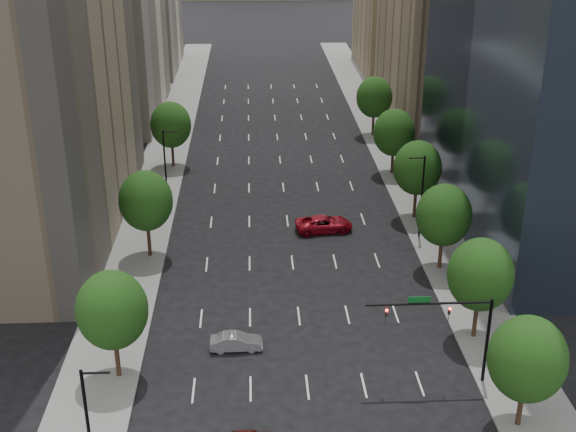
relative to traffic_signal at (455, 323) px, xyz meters
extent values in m
cube|color=slate|center=(-26.03, 30.00, -5.10)|extent=(6.00, 200.00, 0.15)
cube|color=slate|center=(4.97, 30.00, -5.10)|extent=(6.00, 200.00, 0.15)
cube|color=beige|center=(-35.53, 73.00, 12.33)|extent=(14.00, 30.00, 35.00)
cube|color=beige|center=(-35.53, 106.00, 3.83)|extent=(14.00, 26.00, 18.00)
cube|color=#8C7759|center=(14.47, 70.00, 9.83)|extent=(14.00, 30.00, 30.00)
cube|color=#8C7759|center=(14.47, 103.00, 2.83)|extent=(14.00, 26.00, 16.00)
cylinder|color=#382316|center=(3.47, -5.00, -3.30)|extent=(0.36, 0.36, 3.75)
ellipsoid|color=#10370F|center=(3.47, -5.00, 0.23)|extent=(5.20, 5.20, 5.98)
cylinder|color=#382316|center=(3.47, 6.00, -3.17)|extent=(0.36, 0.36, 4.00)
ellipsoid|color=#10370F|center=(3.47, 6.00, 0.59)|extent=(5.20, 5.20, 5.98)
cylinder|color=#382316|center=(3.47, 18.00, -3.22)|extent=(0.36, 0.36, 3.90)
ellipsoid|color=#10370F|center=(3.47, 18.00, 0.44)|extent=(5.20, 5.20, 5.98)
cylinder|color=#382316|center=(3.47, 30.00, -3.12)|extent=(0.36, 0.36, 4.10)
ellipsoid|color=#10370F|center=(3.47, 30.00, 0.73)|extent=(5.20, 5.20, 5.98)
cylinder|color=#382316|center=(3.47, 44.00, -3.27)|extent=(0.36, 0.36, 3.80)
ellipsoid|color=#10370F|center=(3.47, 44.00, 0.30)|extent=(5.20, 5.20, 5.98)
cylinder|color=#382316|center=(3.47, 60.00, -3.17)|extent=(0.36, 0.36, 4.00)
ellipsoid|color=#10370F|center=(3.47, 60.00, 0.59)|extent=(5.20, 5.20, 5.98)
cylinder|color=#382316|center=(-24.53, 2.00, -3.17)|extent=(0.36, 0.36, 4.00)
ellipsoid|color=#10370F|center=(-24.53, 2.00, 0.59)|extent=(5.20, 5.20, 5.98)
cylinder|color=#382316|center=(-24.53, 22.00, -3.10)|extent=(0.36, 0.36, 4.15)
ellipsoid|color=#10370F|center=(-24.53, 22.00, 0.80)|extent=(5.20, 5.20, 5.98)
cylinder|color=#382316|center=(-24.53, 48.00, -3.20)|extent=(0.36, 0.36, 3.95)
ellipsoid|color=#10370F|center=(-24.53, 48.00, 0.52)|extent=(5.20, 5.20, 5.98)
cylinder|color=black|center=(2.97, 25.00, -0.67)|extent=(0.20, 0.20, 9.00)
cylinder|color=black|center=(2.17, 25.00, 3.63)|extent=(1.60, 0.14, 0.14)
cylinder|color=black|center=(-23.23, -10.00, 3.63)|extent=(1.60, 0.14, 0.14)
cylinder|color=black|center=(-24.03, 35.00, -0.67)|extent=(0.20, 0.20, 9.00)
cylinder|color=black|center=(-23.23, 35.00, 3.63)|extent=(1.60, 0.14, 0.14)
cylinder|color=black|center=(2.47, 0.00, -1.67)|extent=(0.24, 0.24, 7.00)
cylinder|color=black|center=(-2.03, 0.00, 1.63)|extent=(9.00, 0.18, 0.18)
imported|color=black|center=(-0.53, 0.00, 1.08)|extent=(0.18, 0.22, 1.10)
imported|color=black|center=(-5.03, 0.00, 1.08)|extent=(0.18, 0.22, 1.10)
sphere|color=#FF0C07|center=(-0.53, -0.18, 1.28)|extent=(0.20, 0.20, 0.20)
sphere|color=#FF0C07|center=(-5.03, -0.18, 1.28)|extent=(0.20, 0.20, 0.20)
cube|color=#0C591E|center=(-2.73, 0.00, 1.98)|extent=(1.60, 0.06, 0.45)
imported|color=#929397|center=(-15.78, 5.21, -4.49)|extent=(4.18, 1.53, 1.37)
imported|color=maroon|center=(-6.77, 27.12, -4.33)|extent=(6.36, 3.53, 1.68)
camera|label=1|loc=(-14.24, -45.69, 28.68)|focal=47.27mm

